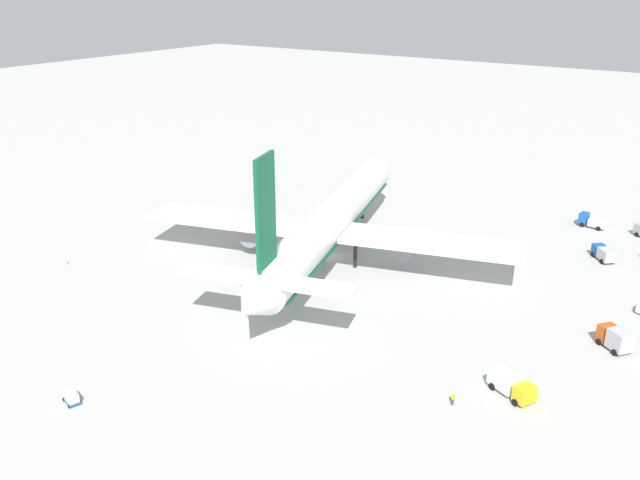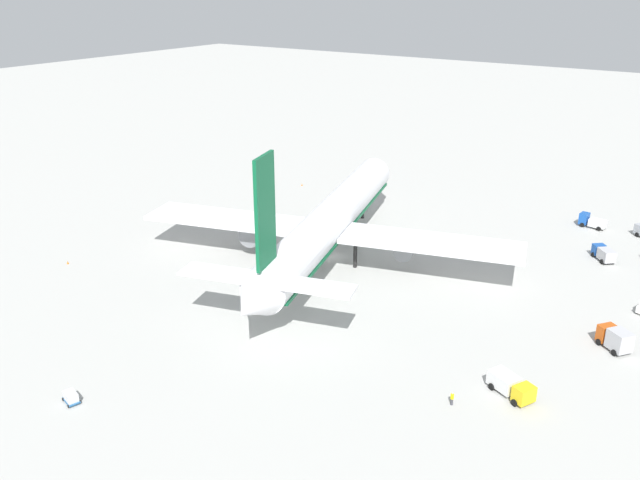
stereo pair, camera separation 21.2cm
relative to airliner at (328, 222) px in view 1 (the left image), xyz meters
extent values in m
plane|color=#B2B2AD|center=(1.30, 0.22, -7.10)|extent=(600.00, 600.00, 0.00)
cylinder|color=white|center=(1.30, 0.22, 0.16)|extent=(62.30, 23.70, 6.80)
cone|color=white|center=(34.14, 9.54, 0.16)|extent=(7.05, 7.90, 6.67)
cone|color=white|center=(-32.19, -9.29, 0.16)|extent=(8.31, 8.07, 6.46)
cube|color=#0C5933|center=(-27.00, -7.81, 11.25)|extent=(5.91, 2.12, 15.38)
cube|color=white|center=(-29.33, -1.42, 1.52)|extent=(7.38, 12.30, 0.36)
cube|color=white|center=(-25.62, -14.48, 1.52)|extent=(7.38, 12.30, 0.36)
cube|color=white|center=(-6.77, 17.16, -0.86)|extent=(16.91, 31.51, 0.70)
cylinder|color=slate|center=(-4.58, 13.07, -3.22)|extent=(6.62, 5.44, 4.02)
cube|color=white|center=(3.33, -18.44, -0.86)|extent=(16.91, 31.51, 0.70)
cylinder|color=slate|center=(3.06, -13.81, -2.84)|extent=(5.30, 4.39, 3.27)
cylinder|color=black|center=(22.45, 6.22, -5.17)|extent=(0.70, 0.70, 3.86)
cylinder|color=black|center=(-3.20, 4.56, -5.17)|extent=(0.70, 0.70, 3.86)
cylinder|color=black|center=(-0.25, -5.84, -5.17)|extent=(0.70, 0.70, 3.86)
cube|color=#0C5933|center=(1.30, 0.22, -1.71)|extent=(59.79, 22.69, 0.50)
cube|color=#194CA5|center=(28.68, -39.84, -5.71)|extent=(2.48, 2.53, 1.89)
cube|color=#B2B2B7|center=(26.63, -41.63, -5.68)|extent=(3.70, 3.59, 1.95)
cube|color=black|center=(29.08, -39.49, -5.24)|extent=(1.19, 1.34, 0.83)
cylinder|color=black|center=(27.90, -39.17, -6.65)|extent=(0.88, 0.82, 0.90)
cylinder|color=black|center=(29.24, -40.71, -6.65)|extent=(0.88, 0.82, 0.90)
cylinder|color=black|center=(25.47, -41.29, -6.65)|extent=(0.88, 0.82, 0.90)
cylinder|color=black|center=(26.81, -42.83, -6.65)|extent=(0.88, 0.82, 0.90)
cube|color=#194CA5|center=(43.89, -33.50, -5.52)|extent=(2.22, 1.79, 2.27)
cube|color=silver|center=(43.55, -36.27, -5.90)|extent=(2.42, 3.43, 1.51)
cube|color=black|center=(43.96, -32.96, -4.95)|extent=(1.72, 0.29, 1.00)
cylinder|color=black|center=(42.85, -33.53, -6.65)|extent=(0.41, 0.93, 0.90)
cylinder|color=black|center=(44.89, -33.77, -6.65)|extent=(0.41, 0.93, 0.90)
cylinder|color=black|center=(42.46, -36.82, -6.65)|extent=(0.41, 0.93, 0.90)
cylinder|color=black|center=(44.49, -37.06, -6.65)|extent=(0.41, 0.93, 0.90)
cube|color=black|center=(44.70, -43.83, -5.23)|extent=(1.61, 1.25, 0.83)
cylinder|color=black|center=(43.23, -43.84, -6.65)|extent=(0.78, 0.90, 0.90)
cube|color=#BF4C14|center=(-2.96, -48.05, -5.47)|extent=(2.73, 2.52, 2.36)
cube|color=#B2B2B7|center=(-4.45, -50.07, -5.31)|extent=(3.61, 3.72, 2.70)
cube|color=black|center=(-2.68, -47.66, -4.88)|extent=(1.64, 1.24, 1.04)
cylinder|color=black|center=(-4.00, -47.46, -6.65)|extent=(0.78, 0.90, 0.90)
cylinder|color=black|center=(-2.10, -48.86, -6.65)|extent=(0.78, 0.90, 0.90)
cylinder|color=black|center=(-5.76, -49.86, -6.65)|extent=(0.78, 0.90, 0.90)
cylinder|color=black|center=(-3.86, -51.26, -6.65)|extent=(0.78, 0.90, 0.90)
cube|color=yellow|center=(-23.30, -43.29, -5.67)|extent=(2.93, 2.67, 1.96)
cube|color=silver|center=(-21.88, -40.38, -5.74)|extent=(3.78, 4.39, 1.84)
cube|color=black|center=(-23.58, -43.86, -5.18)|extent=(1.84, 0.95, 0.86)
cylinder|color=black|center=(-22.15, -43.66, -6.65)|extent=(0.67, 0.94, 0.90)
cylinder|color=black|center=(-24.29, -42.61, -6.65)|extent=(0.67, 0.94, 0.90)
cylinder|color=black|center=(-20.46, -40.21, -6.65)|extent=(0.67, 0.94, 0.90)
cylinder|color=black|center=(-22.60, -39.16, -6.65)|extent=(0.67, 0.94, 0.90)
cylinder|color=black|center=(9.23, -50.08, -6.78)|extent=(0.68, 0.39, 0.64)
cube|color=#26598C|center=(-53.30, 1.41, -6.83)|extent=(2.01, 2.65, 0.15)
cylinder|color=#333338|center=(-52.88, 2.82, -6.83)|extent=(0.25, 0.60, 0.08)
cube|color=silver|center=(-53.30, 1.41, -6.25)|extent=(1.77, 2.25, 1.00)
cylinder|color=black|center=(-53.71, 2.46, -6.90)|extent=(0.23, 0.42, 0.40)
cylinder|color=black|center=(-52.37, 2.06, -6.90)|extent=(0.23, 0.42, 0.40)
cylinder|color=black|center=(-54.22, 0.75, -6.90)|extent=(0.23, 0.42, 0.40)
cylinder|color=black|center=(-52.88, 0.35, -6.90)|extent=(0.23, 0.42, 0.40)
cylinder|color=#3F3F47|center=(-28.21, -36.36, -6.68)|extent=(0.41, 0.41, 0.85)
cylinder|color=yellow|center=(-28.21, -36.36, -5.93)|extent=(0.51, 0.51, 0.64)
sphere|color=beige|center=(-28.21, -36.36, -5.50)|extent=(0.23, 0.23, 0.23)
cone|color=orange|center=(34.25, 30.37, -6.83)|extent=(0.36, 0.36, 0.55)
cone|color=orange|center=(-27.70, 36.95, -6.83)|extent=(0.36, 0.36, 0.55)
camera|label=1|loc=(-91.85, -60.50, 40.15)|focal=37.34mm
camera|label=2|loc=(-91.74, -60.67, 40.15)|focal=37.34mm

